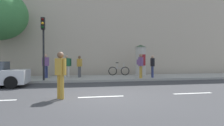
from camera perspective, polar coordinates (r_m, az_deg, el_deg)
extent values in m
plane|color=#38383A|center=(7.68, -3.21, -9.98)|extent=(80.00, 80.00, 0.00)
cube|color=#9E9B93|center=(14.57, -6.98, -4.49)|extent=(36.00, 4.00, 0.15)
cube|color=silver|center=(7.68, -3.21, -9.95)|extent=(1.80, 0.16, 0.01)
cube|color=silver|center=(9.12, 22.82, -8.28)|extent=(1.80, 0.16, 0.01)
cube|color=#B7A893|center=(19.91, -8.06, 12.60)|extent=(36.00, 5.00, 10.96)
cylinder|color=black|center=(12.97, -19.63, 2.20)|extent=(0.12, 0.12, 3.20)
cube|color=black|center=(12.99, -19.80, 10.97)|extent=(0.24, 0.24, 0.75)
sphere|color=#390605|center=(12.91, -19.89, 12.09)|extent=(0.16, 0.16, 0.16)
sphere|color=#F2A519|center=(12.86, -19.89, 11.05)|extent=(0.16, 0.16, 0.16)
sphere|color=#07330F|center=(12.82, -19.88, 9.99)|extent=(0.16, 0.16, 0.16)
cylinder|color=#B2ADA3|center=(16.04, 8.49, 0.47)|extent=(0.85, 0.85, 2.35)
cone|color=#334C33|center=(16.08, 8.50, 5.02)|extent=(0.94, 0.94, 0.20)
cube|color=maroon|center=(15.63, 9.02, 0.89)|extent=(0.51, 0.02, 0.90)
cylinder|color=#B78C33|center=(7.53, -15.44, -6.82)|extent=(0.14, 0.14, 0.89)
cylinder|color=#B78C33|center=(7.37, -14.58, -6.99)|extent=(0.14, 0.14, 0.89)
cube|color=#B78C33|center=(7.38, -15.04, -1.08)|extent=(0.43, 0.46, 0.63)
cylinder|color=#B78C33|center=(7.59, -16.06, -1.03)|extent=(0.09, 0.09, 0.60)
cylinder|color=#B78C33|center=(7.18, -13.97, -1.13)|extent=(0.09, 0.09, 0.60)
sphere|color=brown|center=(7.38, -15.05, 2.29)|extent=(0.24, 0.24, 0.24)
cylinder|color=navy|center=(14.46, -19.33, -2.55)|extent=(0.14, 0.14, 0.87)
cylinder|color=navy|center=(14.65, -18.77, -2.50)|extent=(0.14, 0.14, 0.87)
cube|color=#724C84|center=(14.53, -19.07, 0.41)|extent=(0.44, 0.53, 0.62)
cylinder|color=#724C84|center=(14.31, -19.75, 0.40)|extent=(0.09, 0.09, 0.59)
cylinder|color=#724C84|center=(14.76, -18.41, 0.42)|extent=(0.09, 0.09, 0.59)
sphere|color=tan|center=(14.53, -19.07, 2.09)|extent=(0.24, 0.24, 0.24)
cylinder|color=#B78C33|center=(13.72, 8.39, -2.69)|extent=(0.14, 0.14, 0.87)
cylinder|color=#B78C33|center=(13.93, 8.67, -2.64)|extent=(0.14, 0.14, 0.87)
cube|color=#724C84|center=(13.80, 8.54, 0.42)|extent=(0.46, 0.49, 0.62)
cylinder|color=#724C84|center=(13.55, 8.20, 0.41)|extent=(0.09, 0.09, 0.59)
cylinder|color=#724C84|center=(14.05, 8.87, 0.43)|extent=(0.09, 0.09, 0.59)
sphere|color=#8C664C|center=(13.80, 8.54, 2.19)|extent=(0.24, 0.24, 0.24)
cube|color=#724C84|center=(13.86, 7.83, 0.30)|extent=(0.30, 0.32, 0.36)
cylinder|color=navy|center=(14.58, 11.82, -2.57)|extent=(0.14, 0.14, 0.83)
cylinder|color=navy|center=(14.37, 11.98, -2.62)|extent=(0.14, 0.14, 0.83)
cube|color=black|center=(14.45, 11.91, 0.23)|extent=(0.33, 0.48, 0.59)
cylinder|color=black|center=(14.71, 11.72, 0.24)|extent=(0.09, 0.09, 0.56)
cylinder|color=black|center=(14.19, 12.10, 0.21)|extent=(0.09, 0.09, 0.56)
sphere|color=tan|center=(14.45, 11.91, 1.85)|extent=(0.23, 0.23, 0.23)
cylinder|color=silver|center=(14.79, -13.72, -2.52)|extent=(0.14, 0.14, 0.83)
cylinder|color=silver|center=(14.79, -12.77, -2.52)|extent=(0.14, 0.14, 0.83)
cube|color=#1E5938|center=(14.76, -13.26, 0.24)|extent=(0.51, 0.27, 0.59)
cylinder|color=#1E5938|center=(14.76, -14.39, 0.24)|extent=(0.09, 0.09, 0.56)
cylinder|color=#1E5938|center=(14.77, -12.13, 0.25)|extent=(0.09, 0.09, 0.56)
sphere|color=tan|center=(14.76, -13.26, 1.83)|extent=(0.23, 0.23, 0.23)
cube|color=silver|center=(14.94, -13.27, 0.14)|extent=(0.29, 0.18, 0.36)
cylinder|color=#4C4C51|center=(14.37, -9.80, -2.66)|extent=(0.14, 0.14, 0.81)
cylinder|color=#4C4C51|center=(14.59, -9.45, -2.60)|extent=(0.14, 0.14, 0.81)
cube|color=#B78C33|center=(14.45, -9.63, 0.11)|extent=(0.41, 0.53, 0.57)
cylinder|color=#B78C33|center=(14.19, -10.06, 0.10)|extent=(0.09, 0.09, 0.55)
cylinder|color=#B78C33|center=(14.71, -9.22, 0.13)|extent=(0.09, 0.09, 0.55)
sphere|color=brown|center=(14.45, -9.64, 1.69)|extent=(0.22, 0.22, 0.22)
torus|color=black|center=(16.18, 0.20, -2.40)|extent=(0.72, 0.18, 0.72)
torus|color=black|center=(16.25, 3.91, -2.39)|extent=(0.72, 0.18, 0.72)
cylinder|color=silver|center=(16.19, 2.06, -1.51)|extent=(0.94, 0.20, 0.04)
cylinder|color=silver|center=(16.18, 1.50, -0.81)|extent=(0.04, 0.04, 0.45)
cylinder|color=silver|center=(16.22, 3.54, -0.80)|extent=(0.04, 0.04, 0.50)
cube|color=black|center=(16.17, 1.50, 0.08)|extent=(0.25, 0.14, 0.06)
cylinder|color=black|center=(10.96, -27.74, -5.11)|extent=(0.64, 0.23, 0.64)
cylinder|color=black|center=(12.52, -25.72, -4.35)|extent=(0.64, 0.23, 0.64)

